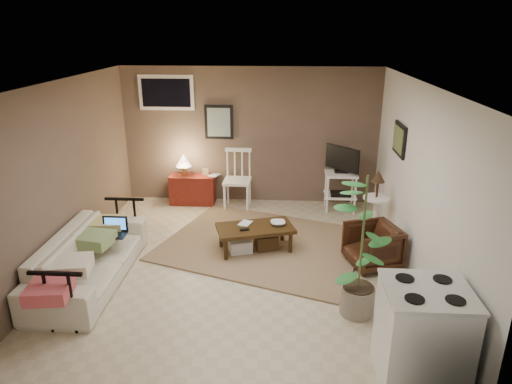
# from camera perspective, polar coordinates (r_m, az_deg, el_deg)

# --- Properties ---
(floor) EXTENTS (5.00, 5.00, 0.00)m
(floor) POSITION_cam_1_polar(r_m,az_deg,el_deg) (6.20, -2.34, -9.22)
(floor) COLOR #C1B293
(floor) RESTS_ON ground
(art_back) EXTENTS (0.50, 0.03, 0.60)m
(art_back) POSITION_cam_1_polar(r_m,az_deg,el_deg) (8.09, -4.66, 8.71)
(art_back) COLOR black
(art_right) EXTENTS (0.03, 0.60, 0.45)m
(art_right) POSITION_cam_1_polar(r_m,az_deg,el_deg) (6.81, 17.50, 6.30)
(art_right) COLOR black
(window) EXTENTS (0.96, 0.03, 0.60)m
(window) POSITION_cam_1_polar(r_m,az_deg,el_deg) (8.18, -11.15, 12.08)
(window) COLOR white
(rug) EXTENTS (3.34, 3.00, 0.03)m
(rug) POSITION_cam_1_polar(r_m,az_deg,el_deg) (6.74, 0.88, -6.54)
(rug) COLOR #927A55
(rug) RESTS_ON floor
(coffee_table) EXTENTS (1.17, 0.83, 0.40)m
(coffee_table) POSITION_cam_1_polar(r_m,az_deg,el_deg) (6.48, -0.16, -5.61)
(coffee_table) COLOR #34200E
(coffee_table) RESTS_ON floor
(sofa) EXTENTS (0.62, 2.14, 0.84)m
(sofa) POSITION_cam_1_polar(r_m,az_deg,el_deg) (6.05, -20.20, -6.84)
(sofa) COLOR beige
(sofa) RESTS_ON floor
(sofa_pillows) EXTENTS (0.41, 2.03, 0.14)m
(sofa_pillows) POSITION_cam_1_polar(r_m,az_deg,el_deg) (5.79, -20.78, -7.10)
(sofa_pillows) COLOR beige
(sofa_pillows) RESTS_ON sofa
(sofa_end_rails) EXTENTS (0.58, 2.14, 0.72)m
(sofa_end_rails) POSITION_cam_1_polar(r_m,az_deg,el_deg) (6.03, -19.05, -7.41)
(sofa_end_rails) COLOR black
(sofa_end_rails) RESTS_ON floor
(laptop) EXTENTS (0.33, 0.24, 0.22)m
(laptop) POSITION_cam_1_polar(r_m,az_deg,el_deg) (6.23, -17.30, -4.45)
(laptop) COLOR black
(laptop) RESTS_ON sofa
(red_console) EXTENTS (0.79, 0.35, 0.92)m
(red_console) POSITION_cam_1_polar(r_m,az_deg,el_deg) (8.27, -8.02, 0.68)
(red_console) COLOR maroon
(red_console) RESTS_ON floor
(spindle_chair) EXTENTS (0.47, 0.47, 1.03)m
(spindle_chair) POSITION_cam_1_polar(r_m,az_deg,el_deg) (7.98, -2.35, 1.40)
(spindle_chair) COLOR white
(spindle_chair) RESTS_ON floor
(tv_stand) EXTENTS (0.53, 0.51, 1.13)m
(tv_stand) POSITION_cam_1_polar(r_m,az_deg,el_deg) (7.93, 10.59, 1.82)
(tv_stand) COLOR white
(tv_stand) RESTS_ON floor
(side_table) EXTENTS (0.39, 0.39, 1.05)m
(side_table) POSITION_cam_1_polar(r_m,az_deg,el_deg) (7.01, 14.84, -0.49)
(side_table) COLOR white
(side_table) RESTS_ON floor
(armchair) EXTENTS (0.74, 0.76, 0.63)m
(armchair) POSITION_cam_1_polar(r_m,az_deg,el_deg) (6.26, 14.37, -6.32)
(armchair) COLOR #331B0E
(armchair) RESTS_ON floor
(potted_plant) EXTENTS (0.41, 0.41, 1.65)m
(potted_plant) POSITION_cam_1_polar(r_m,az_deg,el_deg) (4.97, 13.13, -6.17)
(potted_plant) COLOR gray
(potted_plant) RESTS_ON floor
(stove) EXTENTS (0.73, 0.68, 0.95)m
(stove) POSITION_cam_1_polar(r_m,az_deg,el_deg) (4.43, 20.05, -16.50)
(stove) COLOR white
(stove) RESTS_ON floor
(bowl) EXTENTS (0.21, 0.07, 0.21)m
(bowl) POSITION_cam_1_polar(r_m,az_deg,el_deg) (6.44, 2.76, -3.26)
(bowl) COLOR #34200E
(bowl) RESTS_ON coffee_table
(book_table) EXTENTS (0.15, 0.07, 0.21)m
(book_table) POSITION_cam_1_polar(r_m,az_deg,el_deg) (6.49, -1.98, -3.05)
(book_table) COLOR #34200E
(book_table) RESTS_ON coffee_table
(book_console) EXTENTS (0.16, 0.08, 0.21)m
(book_console) POSITION_cam_1_polar(r_m,az_deg,el_deg) (8.13, -5.77, 2.81)
(book_console) COLOR #34200E
(book_console) RESTS_ON red_console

